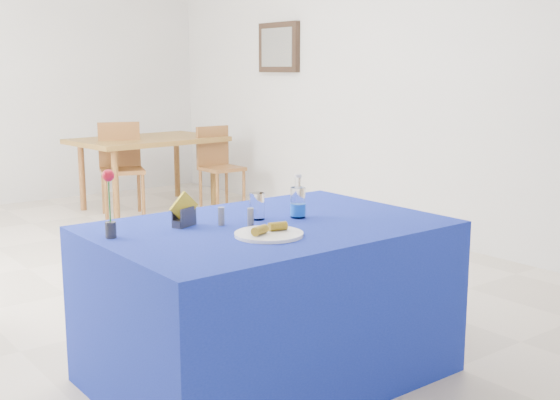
# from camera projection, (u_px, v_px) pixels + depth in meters

# --- Properties ---
(floor) EXTENTS (7.00, 7.00, 0.00)m
(floor) POSITION_uv_depth(u_px,v_px,m) (142.00, 279.00, 5.00)
(floor) COLOR beige
(floor) RESTS_ON ground
(room_shell) EXTENTS (7.00, 7.00, 7.00)m
(room_shell) POSITION_uv_depth(u_px,v_px,m) (133.00, 28.00, 4.67)
(room_shell) COLOR silver
(room_shell) RESTS_ON ground
(picture_frame) EXTENTS (0.06, 0.64, 0.52)m
(picture_frame) POSITION_uv_depth(u_px,v_px,m) (279.00, 47.00, 7.41)
(picture_frame) COLOR black
(picture_frame) RESTS_ON room_shell
(picture_art) EXTENTS (0.02, 0.52, 0.40)m
(picture_art) POSITION_uv_depth(u_px,v_px,m) (277.00, 47.00, 7.40)
(picture_art) COLOR #998C66
(picture_art) RESTS_ON room_shell
(plate) EXTENTS (0.30, 0.30, 0.01)m
(plate) POSITION_uv_depth(u_px,v_px,m) (269.00, 234.00, 3.06)
(plate) COLOR white
(plate) RESTS_ON blue_table
(drinking_glass) EXTENTS (0.07, 0.07, 0.13)m
(drinking_glass) POSITION_uv_depth(u_px,v_px,m) (257.00, 206.00, 3.39)
(drinking_glass) COLOR white
(drinking_glass) RESTS_ON blue_table
(salt_shaker) EXTENTS (0.03, 0.03, 0.08)m
(salt_shaker) POSITION_uv_depth(u_px,v_px,m) (221.00, 216.00, 3.26)
(salt_shaker) COLOR slate
(salt_shaker) RESTS_ON blue_table
(pepper_shaker) EXTENTS (0.03, 0.03, 0.08)m
(pepper_shaker) POSITION_uv_depth(u_px,v_px,m) (251.00, 217.00, 3.24)
(pepper_shaker) COLOR slate
(pepper_shaker) RESTS_ON blue_table
(blue_table) EXTENTS (1.60, 1.10, 0.76)m
(blue_table) POSITION_uv_depth(u_px,v_px,m) (269.00, 301.00, 3.37)
(blue_table) COLOR #102197
(blue_table) RESTS_ON floor
(water_bottle) EXTENTS (0.08, 0.08, 0.21)m
(water_bottle) POSITION_uv_depth(u_px,v_px,m) (298.00, 203.00, 3.42)
(water_bottle) COLOR white
(water_bottle) RESTS_ON blue_table
(napkin_holder) EXTENTS (0.15, 0.10, 0.16)m
(napkin_holder) POSITION_uv_depth(u_px,v_px,m) (184.00, 216.00, 3.24)
(napkin_holder) COLOR #333237
(napkin_holder) RESTS_ON blue_table
(rose_vase) EXTENTS (0.05, 0.05, 0.30)m
(rose_vase) POSITION_uv_depth(u_px,v_px,m) (110.00, 204.00, 3.00)
(rose_vase) COLOR #27272C
(rose_vase) RESTS_ON blue_table
(oak_table) EXTENTS (1.59, 1.10, 0.76)m
(oak_table) POSITION_uv_depth(u_px,v_px,m) (148.00, 145.00, 7.47)
(oak_table) COLOR olive
(oak_table) RESTS_ON floor
(chair_bg_left) EXTENTS (0.54, 0.54, 0.94)m
(chair_bg_left) POSITION_uv_depth(u_px,v_px,m) (121.00, 162.00, 7.13)
(chair_bg_left) COLOR brown
(chair_bg_left) RESTS_ON floor
(chair_bg_right) EXTENTS (0.39, 0.39, 0.87)m
(chair_bg_right) POSITION_uv_depth(u_px,v_px,m) (218.00, 161.00, 7.51)
(chair_bg_right) COLOR brown
(chair_bg_right) RESTS_ON floor
(banana_pieces) EXTENTS (0.20, 0.08, 0.04)m
(banana_pieces) POSITION_uv_depth(u_px,v_px,m) (269.00, 228.00, 3.05)
(banana_pieces) COLOR gold
(banana_pieces) RESTS_ON plate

